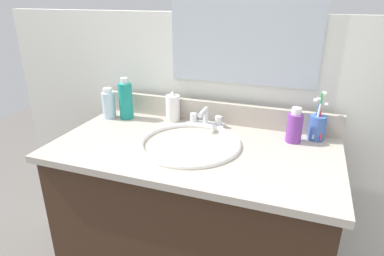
{
  "coord_description": "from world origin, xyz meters",
  "views": [
    {
      "loc": [
        0.36,
        -1.02,
        1.37
      ],
      "look_at": [
        -0.01,
        0.0,
        0.92
      ],
      "focal_mm": 30.67,
      "sensor_mm": 36.0,
      "label": 1
    }
  ],
  "objects": [
    {
      "name": "vanity_cabinet",
      "position": [
        0.0,
        0.0,
        0.41
      ],
      "size": [
        0.99,
        0.5,
        0.83
      ],
      "primitive_type": "cube",
      "color": "#382316",
      "rests_on": "ground_plane"
    },
    {
      "name": "bottle_lotion_white",
      "position": [
        -0.17,
        0.22,
        0.91
      ],
      "size": [
        0.06,
        0.06,
        0.13
      ],
      "color": "white",
      "rests_on": "countertop"
    },
    {
      "name": "bottle_mouthwash_teal",
      "position": [
        -0.38,
        0.18,
        0.94
      ],
      "size": [
        0.06,
        0.06,
        0.18
      ],
      "color": "teal",
      "rests_on": "countertop"
    },
    {
      "name": "bottle_gel_clear",
      "position": [
        -0.45,
        0.15,
        0.92
      ],
      "size": [
        0.06,
        0.06,
        0.14
      ],
      "color": "silver",
      "rests_on": "countertop"
    },
    {
      "name": "backsplash",
      "position": [
        0.0,
        0.26,
        0.9
      ],
      "size": [
        1.03,
        0.02,
        0.09
      ],
      "primitive_type": "cube",
      "color": "#B2A899",
      "rests_on": "countertop"
    },
    {
      "name": "faucet",
      "position": [
        -0.02,
        0.2,
        0.88
      ],
      "size": [
        0.16,
        0.1,
        0.08
      ],
      "color": "silver",
      "rests_on": "countertop"
    },
    {
      "name": "back_wall",
      "position": [
        0.0,
        0.32,
        0.65
      ],
      "size": [
        2.13,
        0.04,
        1.3
      ],
      "primitive_type": "cube",
      "color": "silver",
      "rests_on": "ground_plane"
    },
    {
      "name": "countertop",
      "position": [
        0.0,
        0.0,
        0.84
      ],
      "size": [
        1.03,
        0.54,
        0.03
      ],
      "primitive_type": "cube",
      "color": "#B2A899",
      "rests_on": "vanity_cabinet"
    },
    {
      "name": "bottle_cream_purple",
      "position": [
        0.34,
        0.16,
        0.91
      ],
      "size": [
        0.06,
        0.06,
        0.13
      ],
      "color": "#7A3899",
      "rests_on": "countertop"
    },
    {
      "name": "mirror_panel",
      "position": [
        0.1,
        0.3,
        1.3
      ],
      "size": [
        0.6,
        0.01,
        0.56
      ],
      "primitive_type": "cube",
      "color": "#B2BCC6"
    },
    {
      "name": "cup_blue_plastic",
      "position": [
        0.42,
        0.21,
        0.91
      ],
      "size": [
        0.06,
        0.08,
        0.19
      ],
      "color": "#3F66B7",
      "rests_on": "countertop"
    },
    {
      "name": "sink_basin",
      "position": [
        -0.02,
        0.01,
        0.82
      ],
      "size": [
        0.38,
        0.38,
        0.11
      ],
      "color": "white",
      "rests_on": "countertop"
    }
  ]
}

